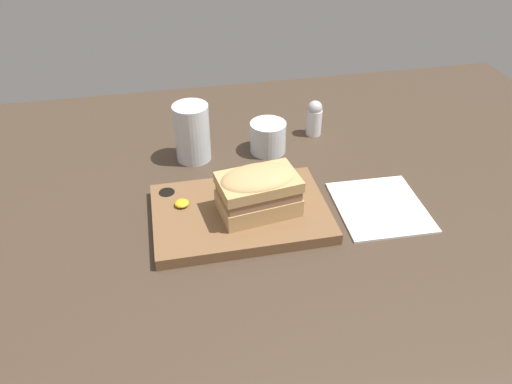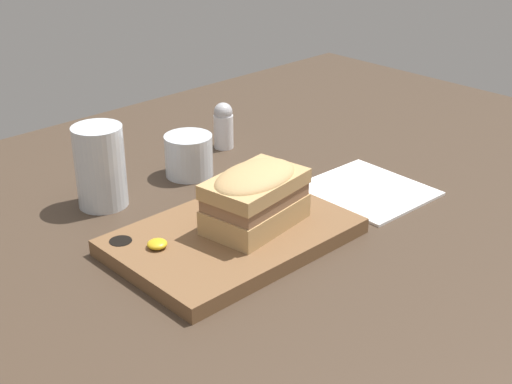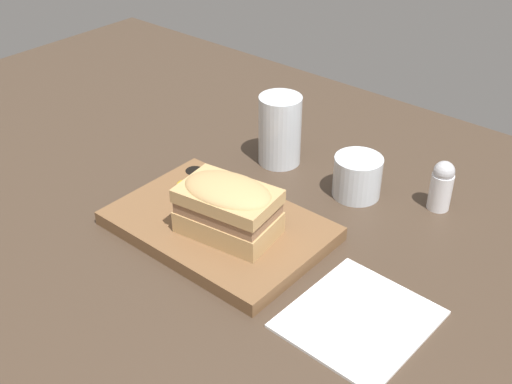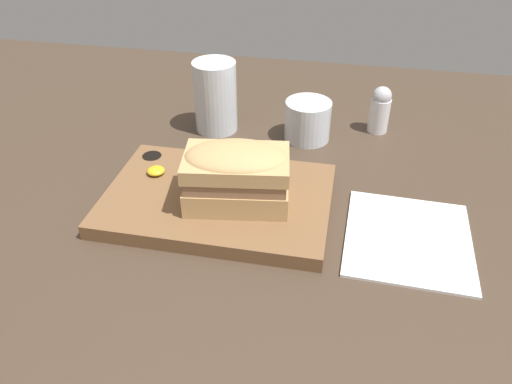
# 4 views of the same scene
# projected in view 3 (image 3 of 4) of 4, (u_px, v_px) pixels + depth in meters

# --- Properties ---
(dining_table) EXTENTS (1.65, 1.18, 0.02)m
(dining_table) POSITION_uv_depth(u_px,v_px,m) (197.00, 248.00, 0.90)
(dining_table) COLOR #423326
(dining_table) RESTS_ON ground
(serving_board) EXTENTS (0.30, 0.20, 0.02)m
(serving_board) POSITION_uv_depth(u_px,v_px,m) (219.00, 225.00, 0.91)
(serving_board) COLOR brown
(serving_board) RESTS_ON dining_table
(sandwich) EXTENTS (0.14, 0.10, 0.08)m
(sandwich) POSITION_uv_depth(u_px,v_px,m) (228.00, 206.00, 0.85)
(sandwich) COLOR tan
(sandwich) RESTS_ON serving_board
(mustard_dollop) EXTENTS (0.02, 0.02, 0.01)m
(mustard_dollop) POSITION_uv_depth(u_px,v_px,m) (185.00, 185.00, 0.97)
(mustard_dollop) COLOR gold
(mustard_dollop) RESTS_ON serving_board
(water_glass) EXTENTS (0.07, 0.07, 0.12)m
(water_glass) POSITION_uv_depth(u_px,v_px,m) (280.00, 134.00, 1.05)
(water_glass) COLOR silver
(water_glass) RESTS_ON dining_table
(wine_glass) EXTENTS (0.07, 0.07, 0.06)m
(wine_glass) POSITION_uv_depth(u_px,v_px,m) (357.00, 178.00, 0.98)
(wine_glass) COLOR silver
(wine_glass) RESTS_ON dining_table
(napkin) EXTENTS (0.16, 0.17, 0.00)m
(napkin) POSITION_uv_depth(u_px,v_px,m) (359.00, 319.00, 0.76)
(napkin) COLOR white
(napkin) RESTS_ON dining_table
(salt_shaker) EXTENTS (0.03, 0.03, 0.08)m
(salt_shaker) POSITION_uv_depth(u_px,v_px,m) (442.00, 185.00, 0.94)
(salt_shaker) COLOR white
(salt_shaker) RESTS_ON dining_table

